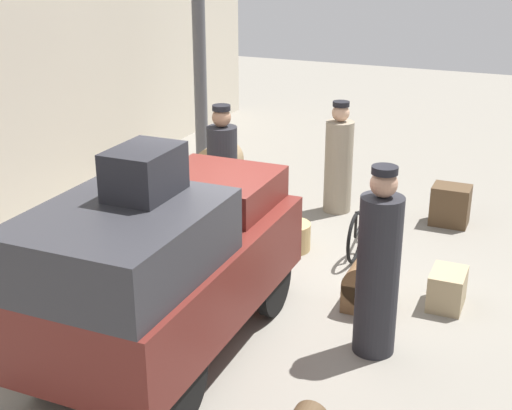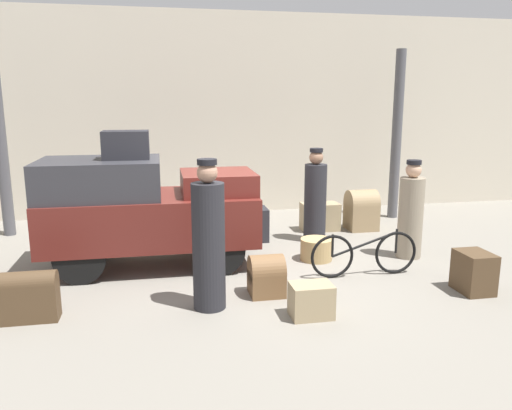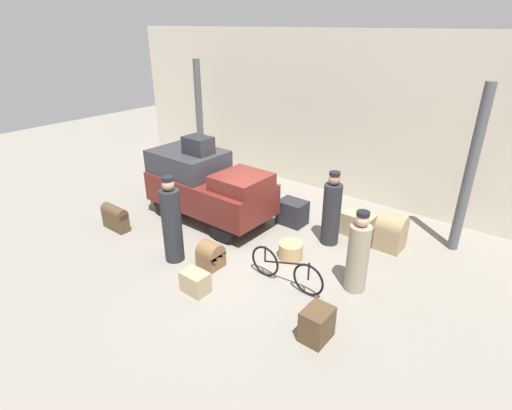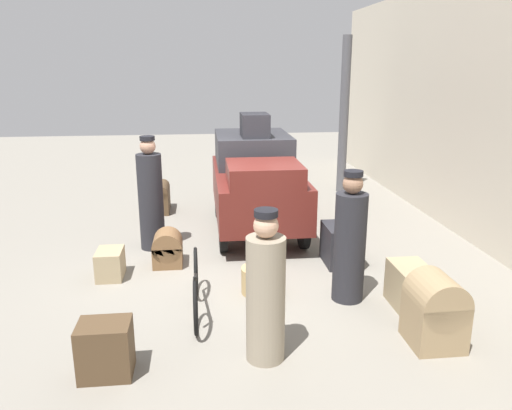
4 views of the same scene
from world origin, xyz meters
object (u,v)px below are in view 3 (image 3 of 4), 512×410
object	(u,v)px
porter_standing_middle	(172,223)
porter_carrying_trunk	(332,212)
suitcase_black_upright	(317,324)
trunk_barrel_dark	(211,255)
bicycle	(286,270)
suitcase_small_leather	(391,232)
wicker_basket	(291,251)
trunk_large_brown	(195,282)
trunk_wicker_pale	(292,212)
trunk_umber_medium	(358,225)
porter_lifting_near_truck	(358,255)
suitcase_tan_flat	(115,217)
trunk_on_truck_roof	(198,145)
truck	(207,185)

from	to	relation	value
porter_standing_middle	porter_carrying_trunk	world-z (taller)	porter_standing_middle
suitcase_black_upright	trunk_barrel_dark	size ratio (longest dim) A/B	1.01
bicycle	suitcase_small_leather	xyz separation A→B (m)	(1.03, 2.60, 0.07)
wicker_basket	trunk_barrel_dark	bearing A→B (deg)	-130.58
wicker_basket	suitcase_black_upright	size ratio (longest dim) A/B	0.93
suitcase_black_upright	trunk_large_brown	xyz separation A→B (m)	(-2.41, -0.36, -0.07)
bicycle	porter_standing_middle	world-z (taller)	porter_standing_middle
trunk_wicker_pale	trunk_umber_medium	bearing A→B (deg)	17.05
porter_lifting_near_truck	suitcase_black_upright	distance (m)	1.67
porter_carrying_trunk	suitcase_small_leather	size ratio (longest dim) A/B	2.12
porter_standing_middle	trunk_barrel_dark	bearing A→B (deg)	20.10
suitcase_small_leather	suitcase_tan_flat	bearing A→B (deg)	-149.35
trunk_wicker_pale	trunk_on_truck_roof	xyz separation A→B (m)	(-2.07, -1.12, 1.61)
bicycle	wicker_basket	world-z (taller)	bicycle
porter_lifting_near_truck	trunk_barrel_dark	distance (m)	2.96
wicker_basket	trunk_on_truck_roof	bearing A→B (deg)	175.24
truck	trunk_wicker_pale	xyz separation A→B (m)	(1.84, 1.12, -0.64)
bicycle	porter_lifting_near_truck	distance (m)	1.37
trunk_umber_medium	trunk_on_truck_roof	xyz separation A→B (m)	(-3.61, -1.59, 1.64)
wicker_basket	porter_lifting_near_truck	xyz separation A→B (m)	(1.56, -0.14, 0.56)
wicker_basket	trunk_on_truck_roof	distance (m)	3.44
wicker_basket	trunk_large_brown	xyz separation A→B (m)	(-0.73, -2.10, 0.03)
bicycle	trunk_barrel_dark	distance (m)	1.64
porter_standing_middle	trunk_barrel_dark	size ratio (longest dim) A/B	3.42
trunk_umber_medium	trunk_large_brown	xyz separation A→B (m)	(-1.39, -3.94, -0.07)
trunk_umber_medium	suitcase_small_leather	distance (m)	0.85
porter_lifting_near_truck	suitcase_tan_flat	bearing A→B (deg)	-165.73
trunk_large_brown	trunk_umber_medium	bearing A→B (deg)	70.53
suitcase_black_upright	trunk_wicker_pale	distance (m)	4.03
porter_lifting_near_truck	trunk_barrel_dark	xyz separation A→B (m)	(-2.68, -1.16, -0.48)
trunk_umber_medium	suitcase_small_leather	xyz separation A→B (m)	(0.84, -0.10, 0.13)
wicker_basket	porter_standing_middle	distance (m)	2.58
porter_lifting_near_truck	trunk_wicker_pale	distance (m)	2.90
wicker_basket	trunk_umber_medium	distance (m)	1.96
wicker_basket	porter_lifting_near_truck	size ratio (longest dim) A/B	0.32
wicker_basket	truck	bearing A→B (deg)	174.84
trunk_barrel_dark	trunk_large_brown	size ratio (longest dim) A/B	1.10
porter_standing_middle	suitcase_black_upright	distance (m)	3.64
porter_standing_middle	trunk_umber_medium	xyz separation A→B (m)	(2.57, 3.43, -0.59)
trunk_umber_medium	trunk_barrel_dark	size ratio (longest dim) A/B	1.34
truck	wicker_basket	distance (m)	2.84
trunk_wicker_pale	porter_carrying_trunk	bearing A→B (deg)	-11.91
suitcase_tan_flat	trunk_wicker_pale	bearing A→B (deg)	42.53
suitcase_black_upright	suitcase_small_leather	world-z (taller)	suitcase_small_leather
truck	trunk_barrel_dark	size ratio (longest dim) A/B	5.88
truck	trunk_barrel_dark	distance (m)	2.34
porter_carrying_trunk	trunk_umber_medium	size ratio (longest dim) A/B	2.32
suitcase_small_leather	trunk_on_truck_roof	world-z (taller)	trunk_on_truck_roof
wicker_basket	trunk_umber_medium	bearing A→B (deg)	70.25
porter_standing_middle	truck	bearing A→B (deg)	113.97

